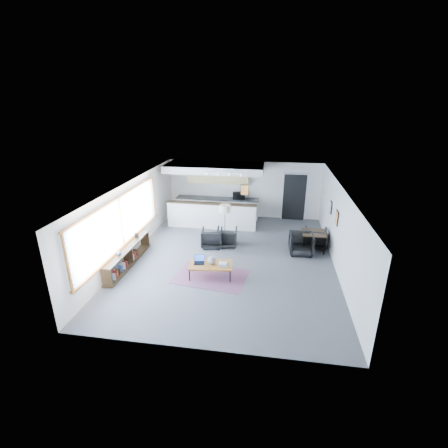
# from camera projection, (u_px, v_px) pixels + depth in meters

# --- Properties ---
(room) EXTENTS (7.02, 9.02, 2.62)m
(room) POSITION_uv_depth(u_px,v_px,m) (231.00, 223.00, 10.87)
(room) COLOR #4A4A4D
(room) RESTS_ON ground
(window) EXTENTS (0.10, 5.95, 1.66)m
(window) POSITION_uv_depth(u_px,v_px,m) (121.00, 223.00, 10.49)
(window) COLOR #8CBFFF
(window) RESTS_ON room
(console) EXTENTS (0.35, 3.00, 0.80)m
(console) POSITION_uv_depth(u_px,v_px,m) (128.00, 257.00, 10.73)
(console) COLOR #312111
(console) RESTS_ON floor
(kitchenette) EXTENTS (4.20, 1.96, 2.60)m
(kitchenette) POSITION_uv_depth(u_px,v_px,m) (215.00, 191.00, 14.44)
(kitchenette) COLOR white
(kitchenette) RESTS_ON floor
(doorway) EXTENTS (1.10, 0.12, 2.15)m
(doorway) POSITION_uv_depth(u_px,v_px,m) (294.00, 197.00, 14.69)
(doorway) COLOR black
(doorway) RESTS_ON room
(track_light) EXTENTS (1.60, 0.07, 0.15)m
(track_light) POSITION_uv_depth(u_px,v_px,m) (224.00, 173.00, 12.55)
(track_light) COLOR silver
(track_light) RESTS_ON room
(wall_art_lower) EXTENTS (0.03, 0.38, 0.48)m
(wall_art_lower) POSITION_uv_depth(u_px,v_px,m) (337.00, 218.00, 10.64)
(wall_art_lower) COLOR black
(wall_art_lower) RESTS_ON room
(wall_art_upper) EXTENTS (0.03, 0.34, 0.44)m
(wall_art_upper) POSITION_uv_depth(u_px,v_px,m) (331.00, 207.00, 11.86)
(wall_art_upper) COLOR black
(wall_art_upper) RESTS_ON room
(kilim_rug) EXTENTS (2.38, 1.78, 0.01)m
(kilim_rug) POSITION_uv_depth(u_px,v_px,m) (211.00, 276.00, 10.15)
(kilim_rug) COLOR #5B3147
(kilim_rug) RESTS_ON floor
(coffee_table) EXTENTS (1.40, 0.85, 0.44)m
(coffee_table) POSITION_uv_depth(u_px,v_px,m) (211.00, 265.00, 10.01)
(coffee_table) COLOR brown
(coffee_table) RESTS_ON floor
(laptop) EXTENTS (0.37, 0.32, 0.24)m
(laptop) POSITION_uv_depth(u_px,v_px,m) (199.00, 261.00, 10.07)
(laptop) COLOR black
(laptop) RESTS_ON coffee_table
(ceramic_pot) EXTENTS (0.26, 0.26, 0.26)m
(ceramic_pot) POSITION_uv_depth(u_px,v_px,m) (212.00, 260.00, 9.94)
(ceramic_pot) COLOR gray
(ceramic_pot) RESTS_ON coffee_table
(book_stack) EXTENTS (0.31, 0.25, 0.09)m
(book_stack) POSITION_uv_depth(u_px,v_px,m) (223.00, 264.00, 9.91)
(book_stack) COLOR silver
(book_stack) RESTS_ON coffee_table
(coaster) EXTENTS (0.13, 0.13, 0.01)m
(coaster) POSITION_uv_depth(u_px,v_px,m) (213.00, 269.00, 9.72)
(coaster) COLOR #E5590C
(coaster) RESTS_ON coffee_table
(armchair_left) EXTENTS (0.83, 0.79, 0.78)m
(armchair_left) POSITION_uv_depth(u_px,v_px,m) (212.00, 237.00, 12.10)
(armchair_left) COLOR black
(armchair_left) RESTS_ON floor
(armchair_right) EXTENTS (0.80, 0.75, 0.76)m
(armchair_right) POSITION_uv_depth(u_px,v_px,m) (227.00, 236.00, 12.19)
(armchair_right) COLOR black
(armchair_right) RESTS_ON floor
(floor_lamp) EXTENTS (0.45, 0.45, 1.49)m
(floor_lamp) POSITION_uv_depth(u_px,v_px,m) (225.00, 210.00, 12.20)
(floor_lamp) COLOR black
(floor_lamp) RESTS_ON floor
(dining_table) EXTENTS (0.84, 0.84, 0.70)m
(dining_table) POSITION_uv_depth(u_px,v_px,m) (314.00, 234.00, 11.74)
(dining_table) COLOR #312111
(dining_table) RESTS_ON floor
(dining_chair_near) EXTENTS (0.73, 0.69, 0.72)m
(dining_chair_near) POSITION_uv_depth(u_px,v_px,m) (301.00, 245.00, 11.53)
(dining_chair_near) COLOR black
(dining_chair_near) RESTS_ON floor
(dining_chair_far) EXTENTS (0.69, 0.65, 0.68)m
(dining_chair_far) POSITION_uv_depth(u_px,v_px,m) (315.00, 239.00, 12.07)
(dining_chair_far) COLOR black
(dining_chair_far) RESTS_ON floor
(microwave) EXTENTS (0.59, 0.38, 0.37)m
(microwave) POSITION_uv_depth(u_px,v_px,m) (239.00, 195.00, 14.79)
(microwave) COLOR black
(microwave) RESTS_ON kitchenette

